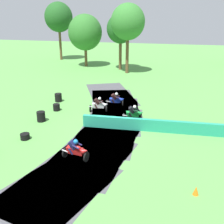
{
  "coord_description": "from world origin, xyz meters",
  "views": [
    {
      "loc": [
        4.56,
        -17.6,
        8.04
      ],
      "look_at": [
        -0.12,
        0.99,
        0.9
      ],
      "focal_mm": 42.59,
      "sensor_mm": 36.0,
      "label": 1
    }
  ],
  "objects": [
    {
      "name": "tire_stack_extra_a",
      "position": [
        -6.47,
        4.91,
        0.4
      ],
      "size": [
        0.67,
        0.67,
        0.8
      ],
      "color": "black",
      "rests_on": "ground"
    },
    {
      "name": "tire_stack_far",
      "position": [
        -5.54,
        2.52,
        0.3
      ],
      "size": [
        0.59,
        0.59,
        0.6
      ],
      "color": "black",
      "rests_on": "ground"
    },
    {
      "name": "motorcycle_chase_green",
      "position": [
        1.43,
        1.78,
        0.65
      ],
      "size": [
        1.71,
        1.0,
        1.43
      ],
      "color": "black",
      "rests_on": "ground"
    },
    {
      "name": "track_asphalt",
      "position": [
        -0.81,
        -0.05,
        0.0
      ],
      "size": [
        8.54,
        27.41,
        0.01
      ],
      "color": "#47474C",
      "rests_on": "ground"
    },
    {
      "name": "tire_stack_mid_b",
      "position": [
        -5.64,
        -0.06,
        0.4
      ],
      "size": [
        0.66,
        0.66,
        0.8
      ],
      "color": "black",
      "rests_on": "ground"
    },
    {
      "name": "motorcycle_lead_red",
      "position": [
        -0.77,
        -4.95,
        0.66
      ],
      "size": [
        1.71,
        0.88,
        1.43
      ],
      "color": "black",
      "rests_on": "ground"
    },
    {
      "name": "traffic_cone",
      "position": [
        5.85,
        -6.56,
        0.22
      ],
      "size": [
        0.28,
        0.28,
        0.44
      ],
      "primitive_type": "cone",
      "color": "orange",
      "rests_on": "ground"
    },
    {
      "name": "tire_stack_mid_a",
      "position": [
        -5.15,
        -3.24,
        0.2
      ],
      "size": [
        0.63,
        0.63,
        0.4
      ],
      "color": "black",
      "rests_on": "ground"
    },
    {
      "name": "tree_mid_rise",
      "position": [
        -16.63,
        28.08,
        7.38
      ],
      "size": [
        4.88,
        4.88,
        9.98
      ],
      "color": "brown",
      "rests_on": "ground"
    },
    {
      "name": "safety_barrier",
      "position": [
        5.59,
        0.33,
        0.45
      ],
      "size": [
        15.31,
        1.21,
        0.9
      ],
      "primitive_type": "cube",
      "rotation": [
        0.0,
        0.0,
        -1.51
      ],
      "color": "#239375",
      "rests_on": "ground"
    },
    {
      "name": "tree_behind_barrier",
      "position": [
        -4.08,
        21.8,
        5.92
      ],
      "size": [
        4.04,
        4.04,
        8.08
      ],
      "color": "brown",
      "rests_on": "ground"
    },
    {
      "name": "tree_distant",
      "position": [
        -10.01,
        23.07,
        5.25
      ],
      "size": [
        5.25,
        5.25,
        8.01
      ],
      "color": "brown",
      "rests_on": "ground"
    },
    {
      "name": "tree_far_right",
      "position": [
        -2.59,
        19.54,
        6.93
      ],
      "size": [
        4.62,
        4.62,
        9.4
      ],
      "color": "brown",
      "rests_on": "ground"
    },
    {
      "name": "ground_plane",
      "position": [
        0.0,
        0.0,
        0.0
      ],
      "size": [
        120.0,
        120.0,
        0.0
      ],
      "primitive_type": "plane",
      "color": "#569947"
    },
    {
      "name": "motorcycle_fourth_blue",
      "position": [
        -0.74,
        4.88,
        0.65
      ],
      "size": [
        1.7,
        0.97,
        1.43
      ],
      "color": "black",
      "rests_on": "ground"
    },
    {
      "name": "motorcycle_trailing_white",
      "position": [
        -1.8,
        3.06,
        0.66
      ],
      "size": [
        1.69,
        0.94,
        1.42
      ],
      "color": "black",
      "rests_on": "ground"
    }
  ]
}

